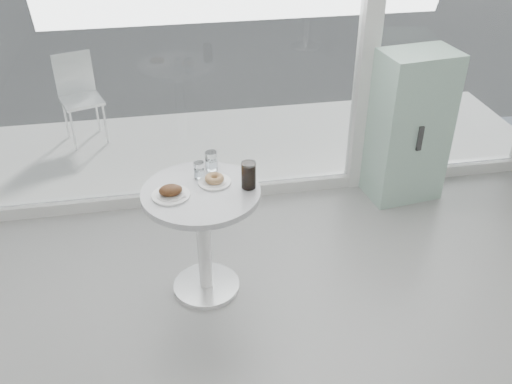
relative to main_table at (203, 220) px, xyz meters
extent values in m
cube|color=white|center=(0.50, 1.10, -0.50)|extent=(5.00, 0.12, 0.10)
cube|color=white|center=(1.40, 1.10, 0.95)|extent=(0.14, 0.14, 3.00)
cube|color=white|center=(-0.27, 1.10, 0.85)|extent=(3.21, 0.02, 2.60)
cube|color=white|center=(2.17, 1.10, 0.85)|extent=(1.41, 0.02, 2.60)
cylinder|color=white|center=(0.00, 0.00, -0.54)|extent=(0.44, 0.44, 0.03)
cylinder|color=white|center=(0.00, 0.00, -0.18)|extent=(0.09, 0.09, 0.70)
cylinder|color=silver|center=(0.00, 0.00, 0.20)|extent=(0.72, 0.72, 0.04)
cube|color=white|center=(0.50, 1.90, -0.53)|extent=(5.60, 1.60, 0.05)
cube|color=#96BFAA|center=(1.73, 0.88, 0.06)|extent=(0.61, 0.45, 1.22)
cube|color=#333333|center=(1.73, 0.68, 0.06)|extent=(0.04, 0.03, 0.20)
cylinder|color=white|center=(-1.00, 2.06, -0.30)|extent=(0.02, 0.02, 0.40)
cylinder|color=white|center=(-0.71, 2.15, -0.30)|extent=(0.02, 0.02, 0.40)
cylinder|color=white|center=(-1.09, 2.35, -0.30)|extent=(0.02, 0.02, 0.40)
cylinder|color=white|center=(-0.81, 2.44, -0.30)|extent=(0.02, 0.02, 0.40)
cube|color=white|center=(-0.90, 2.25, -0.09)|extent=(0.45, 0.45, 0.03)
cube|color=white|center=(-0.95, 2.41, 0.12)|extent=(0.34, 0.13, 0.40)
cylinder|color=white|center=(-0.18, -0.03, 0.23)|extent=(0.23, 0.23, 0.01)
cube|color=white|center=(-0.16, -0.04, 0.24)|extent=(0.13, 0.12, 0.00)
ellipsoid|color=#361D0E|center=(-0.18, -0.03, 0.26)|extent=(0.14, 0.11, 0.06)
ellipsoid|color=#361D0E|center=(-0.14, -0.01, 0.25)|extent=(0.07, 0.06, 0.04)
cylinder|color=white|center=(0.09, 0.07, 0.23)|extent=(0.20, 0.20, 0.01)
torus|color=#A67B4C|center=(0.09, 0.07, 0.25)|extent=(0.12, 0.12, 0.04)
cylinder|color=white|center=(0.01, 0.15, 0.27)|extent=(0.07, 0.07, 0.11)
cylinder|color=white|center=(0.01, 0.15, 0.25)|extent=(0.05, 0.05, 0.06)
cylinder|color=white|center=(0.09, 0.23, 0.28)|extent=(0.08, 0.08, 0.13)
cylinder|color=white|center=(0.09, 0.23, 0.26)|extent=(0.06, 0.06, 0.07)
cylinder|color=white|center=(0.29, -0.02, 0.30)|extent=(0.09, 0.09, 0.17)
cylinder|color=black|center=(0.29, -0.02, 0.30)|extent=(0.08, 0.08, 0.15)
camera|label=1|loc=(-0.19, -2.89, 2.05)|focal=40.00mm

